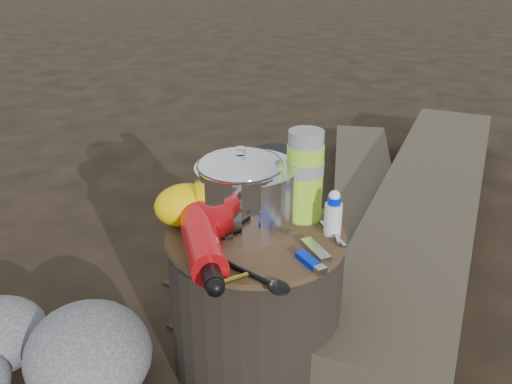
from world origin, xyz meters
name	(u,v)px	position (x,y,z in m)	size (l,w,h in m)	color
ground	(256,360)	(0.00, 0.00, 0.00)	(60.00, 60.00, 0.00)	black
stump	(256,301)	(0.00, 0.00, 0.19)	(0.41, 0.41, 0.38)	black
log_main	(427,208)	(0.87, 0.37, 0.08)	(0.34, 2.00, 0.17)	#40372B
log_small	(363,188)	(0.80, 0.67, 0.05)	(0.24, 1.28, 0.11)	#40372B
foil_windscreen	(246,195)	(0.00, 0.06, 0.45)	(0.24, 0.24, 0.14)	white
camping_pot	(241,192)	(-0.02, 0.03, 0.47)	(0.19, 0.19, 0.19)	silver
fuel_bottle	(202,241)	(-0.14, -0.04, 0.41)	(0.07, 0.31, 0.07)	red
thermos	(305,176)	(0.14, 0.02, 0.48)	(0.09, 0.09, 0.22)	#94D529
travel_mug	(273,176)	(0.11, 0.13, 0.44)	(0.09, 0.09, 0.14)	black
stuff_sack	(184,205)	(-0.13, 0.11, 0.42)	(0.14, 0.12, 0.10)	#F8CF00
food_pouch	(231,178)	(0.01, 0.17, 0.44)	(0.10, 0.02, 0.13)	#0E0F58
lighter	(308,260)	(0.04, -0.16, 0.38)	(0.02, 0.09, 0.02)	#001BD4
multitool	(315,250)	(0.08, -0.13, 0.38)	(0.03, 0.09, 0.01)	#B0B0B5
pot_grabber	(332,232)	(0.15, -0.08, 0.38)	(0.03, 0.12, 0.01)	#B0B0B5
spork	(249,273)	(-0.09, -0.15, 0.38)	(0.03, 0.16, 0.01)	black
squeeze_bottle	(333,215)	(0.16, -0.07, 0.42)	(0.04, 0.04, 0.09)	silver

